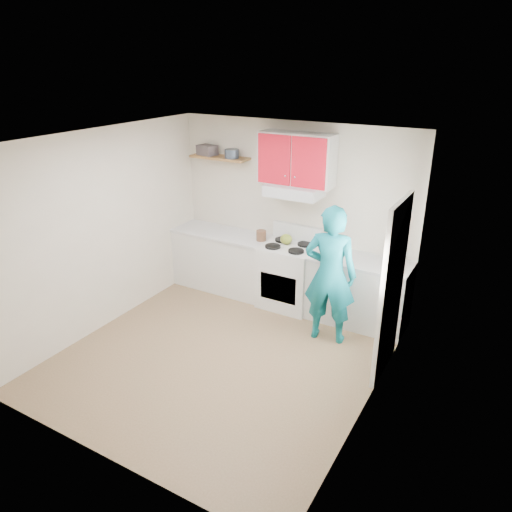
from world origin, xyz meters
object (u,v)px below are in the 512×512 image
Objects in this scene: tin at (232,154)px; person at (330,275)px; crock at (261,236)px; stove at (288,276)px; kettle at (286,239)px.

tin is 2.33m from person.
person is at bearing -23.92° from crock.
stove is 0.51× the size of person.
person is (0.84, -0.57, 0.44)m from stove.
crock is at bearing -13.60° from tin.
stove is 5.34× the size of crock.
crock is (0.57, -0.14, -1.11)m from tin.
crock is 1.42m from person.
stove is 1.94m from tin.
tin is at bearing -30.59° from person.
kettle is at bearing -44.03° from person.
kettle is at bearing -4.99° from tin.
tin is 1.46m from kettle.
crock is (-0.45, 0.01, 0.53)m from stove.
stove is at bearing -16.14° from kettle.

